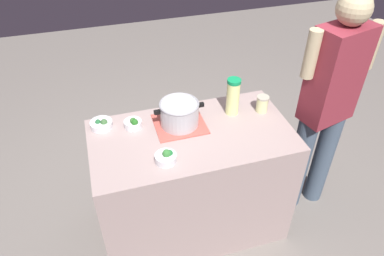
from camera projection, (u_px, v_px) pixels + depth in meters
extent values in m
plane|color=slate|center=(192.00, 222.00, 2.79)|extent=(8.00, 8.00, 0.00)
cube|color=#A18B87|center=(192.00, 183.00, 2.51)|extent=(1.26, 0.68, 0.88)
cube|color=#BC5348|center=(180.00, 124.00, 2.31)|extent=(0.32, 0.29, 0.01)
cylinder|color=#B7B7BC|center=(179.00, 114.00, 2.26)|extent=(0.24, 0.24, 0.15)
torus|color=#99999E|center=(179.00, 104.00, 2.22)|extent=(0.25, 0.25, 0.01)
cube|color=black|center=(157.00, 112.00, 2.21)|extent=(0.04, 0.02, 0.02)
cube|color=black|center=(201.00, 105.00, 2.27)|extent=(0.04, 0.02, 0.02)
cylinder|color=#E7F396|center=(233.00, 98.00, 2.34)|extent=(0.09, 0.09, 0.23)
cylinder|color=#129050|center=(234.00, 81.00, 2.27)|extent=(0.09, 0.09, 0.02)
ellipsoid|color=yellow|center=(235.00, 96.00, 2.34)|extent=(0.04, 0.04, 0.01)
cylinder|color=beige|center=(262.00, 104.00, 2.40)|extent=(0.08, 0.08, 0.10)
cylinder|color=#B2AD99|center=(263.00, 97.00, 2.37)|extent=(0.08, 0.08, 0.01)
cylinder|color=silver|center=(166.00, 158.00, 2.04)|extent=(0.13, 0.13, 0.05)
ellipsoid|color=#1F7232|center=(169.00, 154.00, 2.03)|extent=(0.04, 0.04, 0.05)
ellipsoid|color=#367B36|center=(167.00, 154.00, 2.02)|extent=(0.05, 0.05, 0.05)
cylinder|color=silver|center=(133.00, 124.00, 2.28)|extent=(0.11, 0.11, 0.04)
ellipsoid|color=#246620|center=(135.00, 123.00, 2.25)|extent=(0.04, 0.04, 0.05)
ellipsoid|color=#39722F|center=(133.00, 121.00, 2.26)|extent=(0.04, 0.04, 0.05)
cylinder|color=silver|center=(101.00, 124.00, 2.28)|extent=(0.14, 0.14, 0.04)
ellipsoid|color=#3C6637|center=(104.00, 123.00, 2.26)|extent=(0.04, 0.04, 0.05)
ellipsoid|color=#246535|center=(98.00, 123.00, 2.27)|extent=(0.04, 0.04, 0.04)
cylinder|color=#465769|center=(299.00, 163.00, 2.70)|extent=(0.14, 0.14, 0.83)
cylinder|color=#465769|center=(323.00, 158.00, 2.75)|extent=(0.14, 0.14, 0.83)
cube|color=maroon|center=(335.00, 75.00, 2.26)|extent=(0.38, 0.28, 0.65)
sphere|color=tan|center=(354.00, 8.00, 2.00)|extent=(0.20, 0.20, 0.20)
cylinder|color=tan|center=(311.00, 54.00, 2.11)|extent=(0.08, 0.08, 0.30)
cylinder|color=tan|center=(372.00, 45.00, 2.20)|extent=(0.08, 0.08, 0.30)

